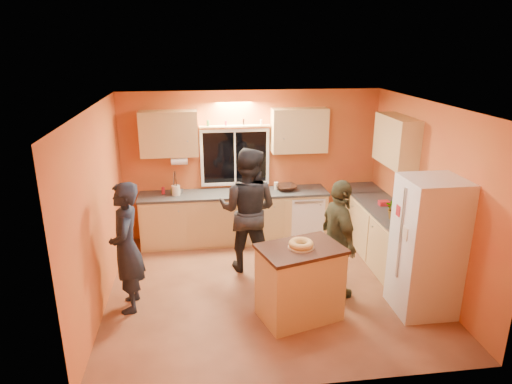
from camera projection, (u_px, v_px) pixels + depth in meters
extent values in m
plane|color=brown|center=(269.00, 287.00, 6.57)|extent=(4.50, 4.50, 0.00)
cube|color=#C87233|center=(252.00, 165.00, 8.05)|extent=(4.50, 0.04, 2.60)
cube|color=#C87233|center=(304.00, 273.00, 4.28)|extent=(4.50, 0.04, 2.60)
cube|color=#C87233|center=(98.00, 210.00, 5.88)|extent=(0.04, 4.00, 2.60)
cube|color=#C87233|center=(427.00, 196.00, 6.45)|extent=(0.04, 4.00, 2.60)
cube|color=white|center=(271.00, 106.00, 5.76)|extent=(4.50, 4.00, 0.02)
cube|color=black|center=(235.00, 157.00, 7.95)|extent=(1.10, 0.02, 0.90)
cube|color=white|center=(235.00, 158.00, 7.93)|extent=(1.20, 0.04, 1.00)
cube|color=tan|center=(169.00, 134.00, 7.52)|extent=(0.95, 0.33, 0.75)
cube|color=tan|center=(299.00, 130.00, 7.80)|extent=(0.95, 0.33, 0.75)
cube|color=tan|center=(396.00, 141.00, 6.98)|extent=(0.33, 1.00, 0.75)
cylinder|color=silver|center=(179.00, 161.00, 7.57)|extent=(0.27, 0.12, 0.12)
cube|color=tan|center=(234.00, 218.00, 7.99)|extent=(3.20, 0.60, 0.86)
cube|color=#282B2D|center=(234.00, 194.00, 7.85)|extent=(3.24, 0.62, 0.04)
cube|color=tan|center=(360.00, 212.00, 8.28)|extent=(0.60, 0.60, 0.86)
cube|color=#282B2D|center=(362.00, 188.00, 8.14)|extent=(0.62, 0.62, 0.04)
cube|color=tan|center=(387.00, 239.00, 7.15)|extent=(0.60, 1.80, 0.86)
cube|color=#282B2D|center=(390.00, 212.00, 7.01)|extent=(0.62, 1.84, 0.04)
cube|color=silver|center=(427.00, 247.00, 5.78)|extent=(0.72, 0.70, 1.80)
cube|color=tan|center=(300.00, 284.00, 5.74)|extent=(1.11, 0.89, 0.94)
cube|color=black|center=(301.00, 249.00, 5.59)|extent=(1.16, 0.94, 0.04)
torus|color=#B7884B|center=(301.00, 244.00, 5.57)|extent=(0.31, 0.31, 0.09)
imported|color=black|center=(126.00, 248.00, 5.83)|extent=(0.45, 0.65, 1.73)
imported|color=black|center=(248.00, 210.00, 6.86)|extent=(1.14, 1.03, 1.92)
imported|color=#323421|center=(339.00, 239.00, 6.16)|extent=(0.48, 1.00, 1.66)
imported|color=black|center=(286.00, 187.00, 7.97)|extent=(0.40, 0.40, 0.09)
cylinder|color=beige|center=(176.00, 190.00, 7.69)|extent=(0.14, 0.14, 0.17)
imported|color=gray|center=(395.00, 208.00, 6.62)|extent=(0.35, 0.32, 0.33)
cube|color=#AB1A23|center=(384.00, 203.00, 7.23)|extent=(0.17, 0.13, 0.07)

